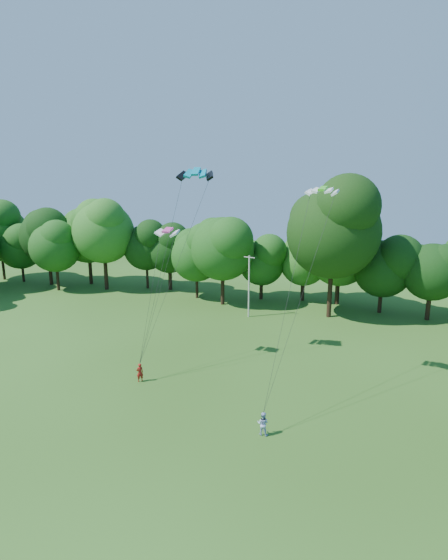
% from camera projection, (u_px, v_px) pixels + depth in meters
% --- Properties ---
extents(ground, '(160.00, 160.00, 0.00)m').
position_uv_depth(ground, '(157.00, 482.00, 23.39)').
color(ground, '#284A14').
rests_on(ground, ground).
extents(utility_pole, '(1.42, 0.52, 7.31)m').
position_uv_depth(utility_pole, '(249.00, 286.00, 50.68)').
color(utility_pole, '#B4B3AB').
rests_on(utility_pole, ground).
extents(kite_flyer_left, '(0.66, 0.65, 1.54)m').
position_uv_depth(kite_flyer_left, '(140.00, 372.00, 34.89)').
color(kite_flyer_left, '#9F1914').
rests_on(kite_flyer_left, ground).
extents(kite_flyer_right, '(0.79, 0.63, 1.54)m').
position_uv_depth(kite_flyer_right, '(263.00, 424.00, 27.60)').
color(kite_flyer_right, '#A7B8E8').
rests_on(kite_flyer_right, ground).
extents(kite_teal, '(3.05, 1.63, 0.74)m').
position_uv_depth(kite_teal, '(196.00, 172.00, 36.24)').
color(kite_teal, '#0583A3').
rests_on(kite_teal, ground).
extents(kite_green, '(2.46, 1.46, 0.37)m').
position_uv_depth(kite_green, '(323.00, 189.00, 31.54)').
color(kite_green, '#3DCA1E').
rests_on(kite_green, ground).
extents(kite_pink, '(2.06, 1.05, 0.42)m').
position_uv_depth(kite_pink, '(168.00, 230.00, 36.61)').
color(kite_pink, '#D23A93').
rests_on(kite_pink, ground).
extents(tree_back_west, '(9.04, 9.04, 13.15)m').
position_uv_depth(tree_back_west, '(88.00, 231.00, 65.93)').
color(tree_back_west, '#322214').
rests_on(tree_back_west, ground).
extents(tree_back_center, '(11.58, 11.58, 16.84)m').
position_uv_depth(tree_back_center, '(334.00, 228.00, 49.17)').
color(tree_back_center, black).
rests_on(tree_back_center, ground).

